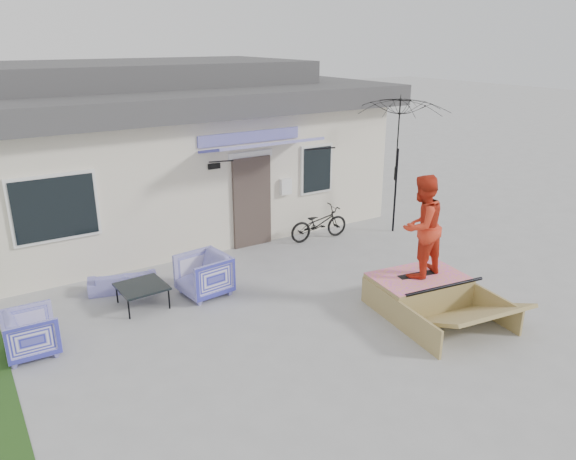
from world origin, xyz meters
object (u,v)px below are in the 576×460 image
armchair_right (204,273)px  coffee_table (143,296)px  bicycle (319,220)px  skateboard (417,274)px  skater (421,225)px  armchair_left (31,331)px  patio_umbrella (397,163)px  loveseat (122,278)px  skate_ramp (418,290)px

armchair_right → coffee_table: bearing=-104.9°
armchair_right → bicycle: (3.58, 1.31, 0.05)m
skateboard → skater: size_ratio=0.40×
armchair_left → patio_umbrella: 8.79m
loveseat → skateboard: size_ratio=1.74×
skateboard → armchair_left: bearing=173.7°
armchair_right → skateboard: bearing=45.6°
loveseat → skate_ramp: 5.60m
skate_ramp → skateboard: skateboard is taller
armchair_right → skateboard: (3.13, -2.41, 0.14)m
loveseat → patio_umbrella: bearing=-167.8°
patio_umbrella → skateboard: bearing=-126.6°
skater → armchair_right: bearing=-45.8°
coffee_table → skate_ramp: (4.27, -2.62, 0.07)m
loveseat → bicycle: size_ratio=0.84×
bicycle → skateboard: bearing=177.1°
loveseat → armchair_left: 2.39m
armchair_left → skateboard: 6.51m
loveseat → armchair_right: bearing=154.8°
loveseat → skate_ramp: bearing=155.7°
loveseat → skateboard: bearing=156.2°
patio_umbrella → skateboard: 4.15m
armchair_left → armchair_right: armchair_right is taller
armchair_right → skater: size_ratio=0.47×
loveseat → armchair_right: 1.63m
armchair_left → skate_ramp: (6.21, -1.96, -0.11)m
armchair_right → armchair_left: bearing=-87.8°
armchair_right → bicycle: bearing=103.2°
patio_umbrella → skater: size_ratio=1.55×
armchair_left → bicycle: bicycle is taller
patio_umbrella → coffee_table: bearing=-174.6°
armchair_left → armchair_right: size_ratio=0.89×
armchair_right → patio_umbrella: bearing=91.3°
armchair_left → skater: size_ratio=0.42×
coffee_table → skateboard: (4.27, -2.57, 0.37)m
loveseat → skate_ramp: size_ratio=0.58×
patio_umbrella → skater: 3.98m
bicycle → skate_ramp: 3.80m
armchair_right → skateboard: 3.95m
skate_ramp → skateboard: size_ratio=2.98×
skateboard → bicycle: bearing=93.9°
patio_umbrella → skate_ramp: bearing=-126.2°
patio_umbrella → armchair_left: bearing=-171.5°
bicycle → loveseat: bearing=97.3°
armchair_left → skateboard: (6.22, -1.91, 0.19)m
loveseat → patio_umbrella: (6.76, -0.24, 1.50)m
armchair_right → skate_ramp: size_ratio=0.40×
bicycle → skate_ramp: bearing=177.1°
loveseat → skateboard: (4.38, -3.44, 0.32)m
skate_ramp → armchair_left: bearing=169.8°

